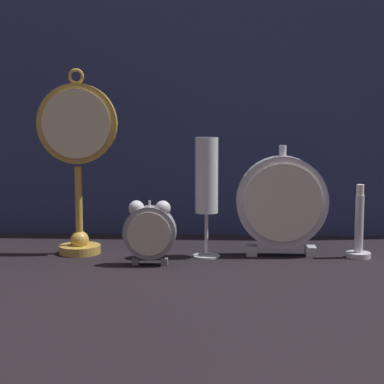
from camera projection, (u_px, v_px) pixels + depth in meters
ground_plane at (190, 268)px, 1.12m from camera, size 4.00×4.00×0.00m
fabric_backdrop_drape at (198, 58)px, 1.40m from camera, size 1.30×0.01×0.78m
pocket_watch_on_stand at (78, 155)px, 1.22m from camera, size 0.15×0.08×0.35m
alarm_clock_twin_bell at (150, 229)px, 1.14m from camera, size 0.09×0.03×0.12m
mantel_clock_silver at (282, 202)px, 1.21m from camera, size 0.17×0.04×0.21m
champagne_flute at (207, 183)px, 1.20m from camera, size 0.05×0.05×0.23m
brass_candlestick at (359, 234)px, 1.20m from camera, size 0.05×0.05×0.14m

